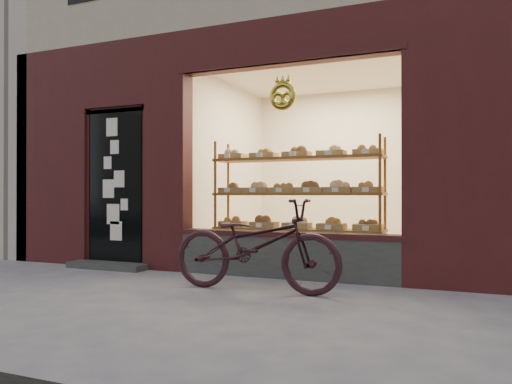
% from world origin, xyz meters
% --- Properties ---
extents(ground, '(90.00, 90.00, 0.00)m').
position_xyz_m(ground, '(0.00, 0.00, 0.00)').
color(ground, slate).
extents(display_shelf, '(2.20, 0.45, 1.70)m').
position_xyz_m(display_shelf, '(0.45, 2.55, 0.88)').
color(display_shelf, brown).
rests_on(display_shelf, ground).
extents(bicycle, '(1.82, 0.65, 0.95)m').
position_xyz_m(bicycle, '(0.44, 1.21, 0.48)').
color(bicycle, black).
rests_on(bicycle, ground).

